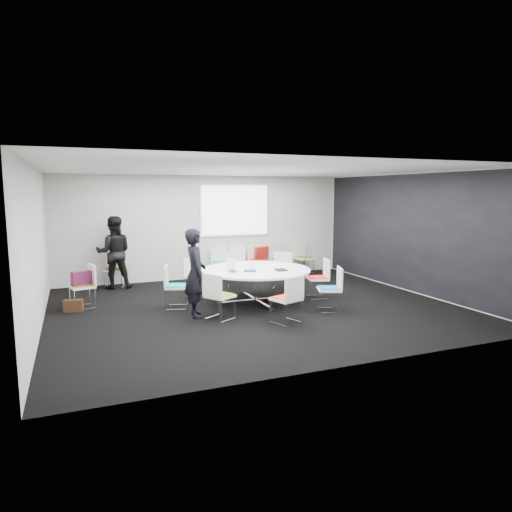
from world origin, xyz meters
name	(u,v)px	position (x,y,z in m)	size (l,w,h in m)	color
room_shell	(259,239)	(0.09, 0.00, 1.40)	(8.08, 7.08, 2.88)	black
conference_table	(256,277)	(0.18, 0.36, 0.55)	(2.33, 2.33, 0.73)	silver
projection_screen	(235,210)	(0.80, 3.46, 1.85)	(1.90, 0.03, 1.35)	white
chair_ring_a	(318,286)	(1.62, 0.21, 0.28)	(0.55, 0.56, 0.88)	silver
chair_ring_b	(282,277)	(1.30, 1.43, 0.28)	(0.63, 0.63, 0.88)	silver
chair_ring_c	(236,276)	(0.33, 2.03, 0.28)	(0.59, 0.58, 0.88)	silver
chair_ring_d	(197,285)	(-0.86, 1.35, 0.28)	(0.61, 0.61, 0.88)	silver
chair_ring_e	(176,295)	(-1.52, 0.51, 0.28)	(0.57, 0.58, 0.88)	silver
chair_ring_f	(219,305)	(-0.95, -0.63, 0.28)	(0.62, 0.62, 0.88)	silver
chair_ring_g	(287,308)	(0.11, -1.32, 0.28)	(0.58, 0.57, 0.88)	silver
chair_ring_h	(330,297)	(1.27, -0.87, 0.28)	(0.58, 0.59, 0.88)	silver
chair_back_a	(219,269)	(0.23, 3.13, 0.28)	(0.57, 0.56, 0.88)	silver
chair_back_b	(239,268)	(0.81, 3.17, 0.28)	(0.49, 0.48, 0.88)	silver
chair_back_c	(258,267)	(1.38, 3.17, 0.28)	(0.55, 0.54, 0.88)	silver
chair_back_d	(280,265)	(2.04, 3.16, 0.28)	(0.59, 0.59, 0.88)	silver
chair_back_e	(304,264)	(2.81, 3.15, 0.28)	(0.56, 0.55, 0.88)	silver
chair_spare_left	(83,295)	(-3.27, 1.23, 0.28)	(0.54, 0.55, 0.88)	silver
chair_person_back	(115,276)	(-2.50, 3.17, 0.28)	(0.56, 0.56, 0.88)	silver
person_main	(195,273)	(-1.30, -0.25, 0.84)	(0.61, 0.40, 1.68)	black
person_back	(114,252)	(-2.50, 3.00, 0.89)	(0.87, 0.67, 1.78)	black
laptop	(234,271)	(-0.35, 0.24, 0.74)	(0.30, 0.19, 0.02)	#333338
laptop_lid	(231,263)	(-0.34, 0.47, 0.86)	(0.30, 0.02, 0.22)	silver
notebook_black	(281,270)	(0.60, -0.01, 0.74)	(0.22, 0.30, 0.02)	black
tablet_folio	(250,271)	(-0.04, 0.12, 0.74)	(0.26, 0.20, 0.03)	navy
papers_right	(270,265)	(0.66, 0.70, 0.73)	(0.30, 0.21, 0.00)	white
papers_front	(282,267)	(0.81, 0.37, 0.73)	(0.30, 0.21, 0.00)	white
cup	(252,266)	(0.15, 0.53, 0.78)	(0.08, 0.08, 0.09)	white
phone	(284,270)	(0.65, -0.05, 0.73)	(0.14, 0.07, 0.01)	black
maroon_bag	(82,278)	(-3.29, 1.23, 0.62)	(0.40, 0.14, 0.28)	#571738
brown_bag	(73,306)	(-3.48, 0.98, 0.12)	(0.36, 0.16, 0.24)	#341E10
red_jacket	(261,253)	(1.38, 2.94, 0.70)	(0.44, 0.10, 0.35)	#AB1F15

